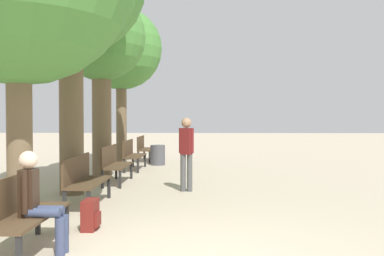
% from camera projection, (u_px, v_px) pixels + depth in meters
% --- Properties ---
extents(bench_row_0, '(0.50, 1.68, 0.95)m').
position_uv_depth(bench_row_0, '(21.00, 209.00, 5.36)').
color(bench_row_0, '#4C3823').
rests_on(bench_row_0, ground_plane).
extents(bench_row_1, '(0.50, 1.68, 0.95)m').
position_uv_depth(bench_row_1, '(83.00, 177.00, 8.13)').
color(bench_row_1, '#4C3823').
rests_on(bench_row_1, ground_plane).
extents(bench_row_2, '(0.50, 1.68, 0.95)m').
position_uv_depth(bench_row_2, '(114.00, 162.00, 10.90)').
color(bench_row_2, '#4C3823').
rests_on(bench_row_2, ground_plane).
extents(bench_row_3, '(0.50, 1.68, 0.95)m').
position_uv_depth(bench_row_3, '(132.00, 153.00, 13.67)').
color(bench_row_3, '#4C3823').
rests_on(bench_row_3, ground_plane).
extents(bench_row_4, '(0.50, 1.68, 0.95)m').
position_uv_depth(bench_row_4, '(144.00, 147.00, 16.44)').
color(bench_row_4, '#4C3823').
rests_on(bench_row_4, ground_plane).
extents(tree_row_2, '(2.51, 2.51, 5.23)m').
position_uv_depth(tree_row_2, '(101.00, 41.00, 12.08)').
color(tree_row_2, brown).
rests_on(tree_row_2, ground_plane).
extents(tree_row_3, '(2.87, 2.87, 5.53)m').
position_uv_depth(tree_row_3, '(121.00, 50.00, 14.98)').
color(tree_row_3, brown).
rests_on(tree_row_3, ground_plane).
extents(person_seated, '(0.58, 0.33, 1.28)m').
position_uv_depth(person_seated, '(38.00, 199.00, 5.26)').
color(person_seated, '#384260').
rests_on(person_seated, ground_plane).
extents(backpack, '(0.23, 0.37, 0.46)m').
position_uv_depth(backpack, '(91.00, 215.00, 6.41)').
color(backpack, maroon).
rests_on(backpack, ground_plane).
extents(pedestrian_near, '(0.34, 0.27, 1.68)m').
position_uv_depth(pedestrian_near, '(186.00, 149.00, 9.71)').
color(pedestrian_near, '#4C4C4C').
rests_on(pedestrian_near, ground_plane).
extents(trash_bin, '(0.52, 0.52, 0.70)m').
position_uv_depth(trash_bin, '(158.00, 155.00, 15.04)').
color(trash_bin, '#4C4C51').
rests_on(trash_bin, ground_plane).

